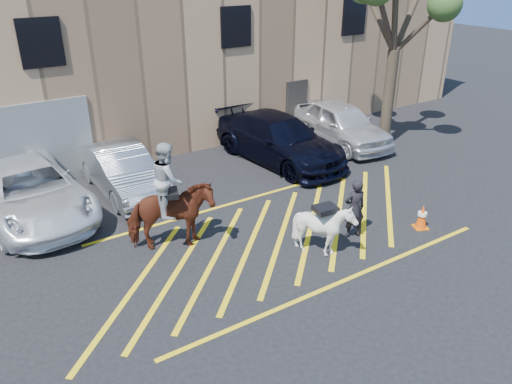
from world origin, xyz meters
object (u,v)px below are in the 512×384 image
car_white_suv (341,124)px  saddled_white (324,229)px  handler (354,209)px  car_white_pickup (30,191)px  car_blue_suv (279,139)px  traffic_cone (422,216)px  car_silver_sedan (122,171)px  mounted_bay (170,208)px

car_white_suv → saddled_white: size_ratio=3.36×
handler → car_white_suv: bearing=-112.4°
car_white_pickup → car_blue_suv: bearing=-6.9°
handler → saddled_white: 1.29m
car_blue_suv → traffic_cone: car_blue_suv is taller
car_white_pickup → car_silver_sedan: size_ratio=1.24×
saddled_white → traffic_cone: (3.22, -0.48, -0.37)m
mounted_bay → car_white_pickup: bearing=124.4°
traffic_cone → car_blue_suv: bearing=93.4°
mounted_bay → saddled_white: size_ratio=2.00×
handler → saddled_white: handler is taller
car_blue_suv → saddled_white: size_ratio=3.96×
car_white_pickup → car_white_suv: (11.91, -0.17, 0.05)m
car_silver_sedan → car_blue_suv: size_ratio=0.79×
handler → saddled_white: (-1.27, -0.25, -0.11)m
car_white_suv → traffic_cone: bearing=-107.7°
car_white_suv → traffic_cone: (-2.85, -6.62, -0.48)m
car_silver_sedan → saddled_white: car_silver_sedan is taller
car_silver_sedan → mounted_bay: size_ratio=1.56×
car_silver_sedan → car_white_suv: 9.10m
car_white_pickup → saddled_white: 8.60m
car_silver_sedan → mounted_bay: mounted_bay is taller
car_white_pickup → mounted_bay: mounted_bay is taller
handler → mounted_bay: size_ratio=0.57×
car_silver_sedan → car_white_suv: (9.10, -0.31, 0.09)m
car_blue_suv → car_white_suv: (3.23, 0.16, -0.00)m
car_silver_sedan → car_blue_suv: car_blue_suv is taller
car_silver_sedan → car_blue_suv: bearing=-5.7°
car_blue_suv → traffic_cone: 6.48m
traffic_cone → mounted_bay: bearing=155.8°
car_blue_suv → traffic_cone: (0.38, -6.46, -0.48)m
car_white_suv → mounted_bay: (-9.22, -3.76, 0.35)m
car_blue_suv → car_white_suv: size_ratio=1.18×
handler → traffic_cone: 2.14m
car_silver_sedan → handler: handler is taller
mounted_bay → traffic_cone: size_ratio=4.04×
traffic_cone → car_silver_sedan: bearing=132.1°
car_white_pickup → car_silver_sedan: bearing=-2.1°
car_silver_sedan → handler: size_ratio=2.72×
car_white_pickup → traffic_cone: car_white_pickup is taller
handler → saddled_white: size_ratio=1.15×
mounted_bay → car_silver_sedan: bearing=88.3°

